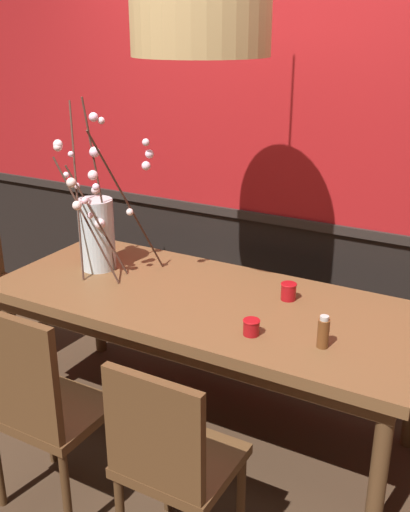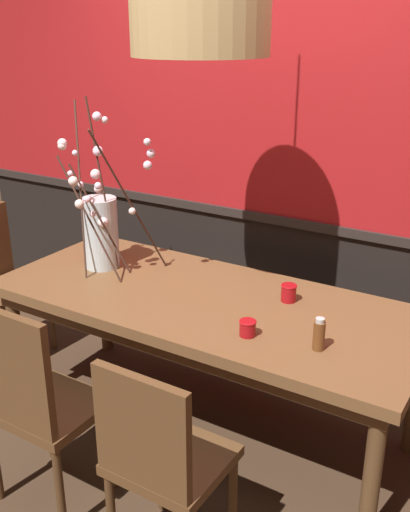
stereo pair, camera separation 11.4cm
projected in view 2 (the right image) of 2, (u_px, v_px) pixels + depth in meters
ground_plane at (205, 424)px, 3.20m from camera, size 24.00×24.00×0.00m
back_wall at (281, 124)px, 3.31m from camera, size 4.60×0.14×2.97m
dining_table at (205, 312)px, 2.96m from camera, size 2.12×0.90×0.74m
chair_near_side_left at (34, 398)px, 2.48m from camera, size 0.45×0.39×0.98m
chair_near_side_right at (161, 457)px, 2.19m from camera, size 0.41×0.39×0.91m
chair_far_side_left at (238, 267)px, 3.84m from camera, size 0.45×0.47×0.98m
vase_with_blossoms at (101, 231)px, 3.22m from camera, size 0.54×0.50×0.92m
candle_holder_nearer_center at (289, 293)px, 2.87m from camera, size 0.08×0.08×0.08m
candle_holder_nearer_edge at (248, 328)px, 2.56m from camera, size 0.08×0.08×0.07m
condiment_bottle at (319, 335)px, 2.44m from camera, size 0.05×0.05×0.14m
pendant_lamp at (199, 27)px, 2.46m from camera, size 0.58×0.58×1.11m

